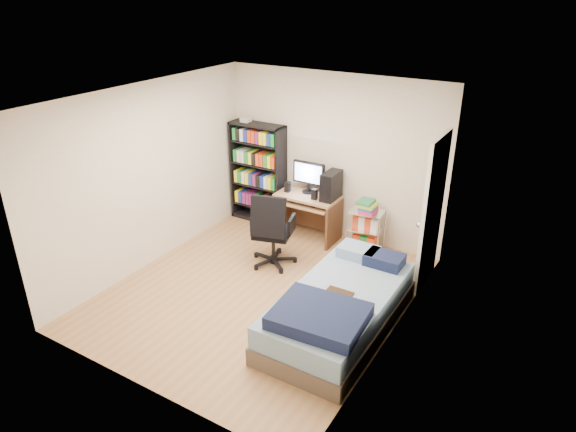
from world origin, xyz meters
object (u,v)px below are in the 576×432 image
Objects in this scene: computer_desk at (315,199)px; bed at (339,309)px; office_chair at (272,242)px; media_shelf at (258,172)px.

computer_desk is 2.35m from bed.
office_chair is 1.67m from bed.
bed is (1.44, -0.85, -0.08)m from office_chair.
office_chair reaches higher than bed.
media_shelf is at bearing 114.71° from office_chair.
media_shelf is at bearing 173.97° from computer_desk.
bed is (2.44, -2.01, -0.57)m from media_shelf.
bed is at bearing -54.85° from computer_desk.
bed is at bearing -46.99° from office_chair.
computer_desk reaches higher than bed.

